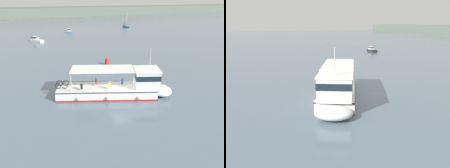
{
  "view_description": "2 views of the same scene",
  "coord_description": "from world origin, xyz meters",
  "views": [
    {
      "loc": [
        -11.5,
        -19.74,
        10.24
      ],
      "look_at": [
        -0.84,
        0.97,
        1.4
      ],
      "focal_mm": 36.13,
      "sensor_mm": 36.0,
      "label": 1
    },
    {
      "loc": [
        20.71,
        -7.47,
        7.14
      ],
      "look_at": [
        -0.84,
        0.97,
        1.4
      ],
      "focal_mm": 39.88,
      "sensor_mm": 36.0,
      "label": 2
    }
  ],
  "objects": [
    {
      "name": "ground_plane",
      "position": [
        0.0,
        0.0,
        0.0
      ],
      "size": [
        400.0,
        400.0,
        0.0
      ],
      "primitive_type": "plane",
      "color": "slate"
    },
    {
      "name": "distant_shoreline",
      "position": [
        0.0,
        129.61,
        2.64
      ],
      "size": [
        400.0,
        28.0,
        5.29
      ],
      "primitive_type": "cube",
      "color": "#606B5B",
      "rests_on": "ground"
    },
    {
      "name": "ferry_main",
      "position": [
        0.08,
        0.54,
        1.02
      ],
      "size": [
        12.82,
        8.16,
        5.32
      ],
      "color": "white",
      "rests_on": "ground"
    },
    {
      "name": "sailboat_off_bow",
      "position": [
        33.82,
        56.81,
        0.54
      ],
      "size": [
        1.96,
        4.93,
        5.4
      ],
      "color": "teal",
      "rests_on": "ground"
    },
    {
      "name": "motorboat_near_starboard",
      "position": [
        -2.32,
        40.07,
        0.54
      ],
      "size": [
        3.01,
        3.74,
        1.26
      ],
      "color": "white",
      "rests_on": "ground"
    },
    {
      "name": "motorboat_horizon_west",
      "position": [
        9.8,
        51.38,
        0.54
      ],
      "size": [
        2.58,
        3.82,
        1.26
      ],
      "color": "teal",
      "rests_on": "ground"
    },
    {
      "name": "channel_buoy",
      "position": [
        4.32,
        12.8,
        0.57
      ],
      "size": [
        0.7,
        0.7,
        1.4
      ],
      "color": "red",
      "rests_on": "ground"
    }
  ]
}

